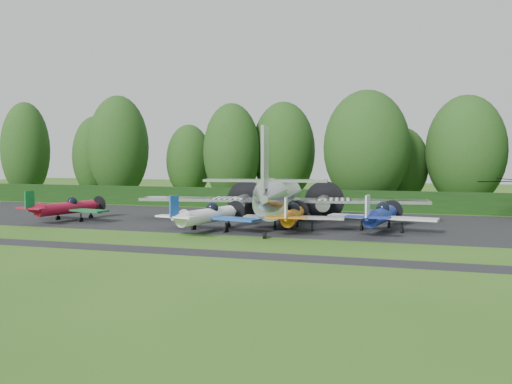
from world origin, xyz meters
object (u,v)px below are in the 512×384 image
(light_plane_white, at_px, (207,215))
(light_plane_orange, at_px, (293,216))
(light_plane_red, at_px, (66,208))
(light_plane_blue, at_px, (381,216))
(transport_plane, at_px, (279,197))

(light_plane_white, bearing_deg, light_plane_orange, 8.25)
(light_plane_red, relative_size, light_plane_blue, 0.94)
(transport_plane, xyz_separation_m, light_plane_blue, (8.45, -3.59, -0.91))
(light_plane_white, bearing_deg, light_plane_red, 157.06)
(transport_plane, height_order, light_plane_orange, transport_plane)
(light_plane_red, distance_m, light_plane_blue, 25.33)
(light_plane_red, xyz_separation_m, light_plane_white, (13.50, -2.42, 0.05))
(light_plane_white, bearing_deg, transport_plane, 51.73)
(transport_plane, xyz_separation_m, light_plane_orange, (2.39, -4.83, -0.98))
(transport_plane, height_order, light_plane_white, transport_plane)
(light_plane_white, bearing_deg, light_plane_blue, 3.48)
(light_plane_orange, bearing_deg, light_plane_white, -152.41)
(light_plane_red, relative_size, light_plane_white, 0.96)
(light_plane_red, height_order, light_plane_orange, light_plane_red)
(light_plane_orange, distance_m, light_plane_blue, 6.18)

